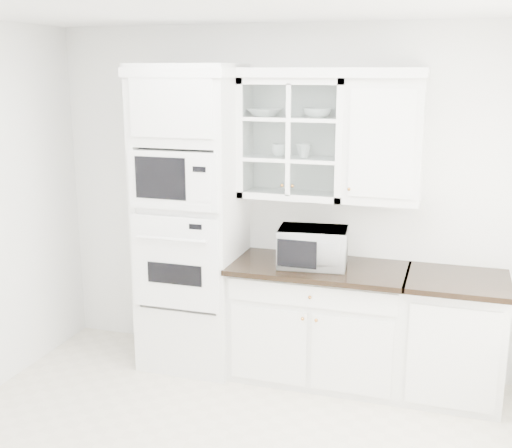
% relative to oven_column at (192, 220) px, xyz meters
% --- Properties ---
extents(room_shell, '(4.00, 3.50, 2.70)m').
position_rel_oven_column_xyz_m(room_shell, '(0.75, -0.99, 0.58)').
color(room_shell, white).
rests_on(room_shell, ground).
extents(oven_column, '(0.76, 0.68, 2.40)m').
position_rel_oven_column_xyz_m(oven_column, '(0.00, 0.00, 0.00)').
color(oven_column, white).
rests_on(oven_column, ground).
extents(base_cabinet_run, '(1.32, 0.67, 0.92)m').
position_rel_oven_column_xyz_m(base_cabinet_run, '(1.03, 0.03, -0.74)').
color(base_cabinet_run, white).
rests_on(base_cabinet_run, ground).
extents(extra_base_cabinet, '(0.72, 0.67, 0.92)m').
position_rel_oven_column_xyz_m(extra_base_cabinet, '(2.03, 0.03, -0.74)').
color(extra_base_cabinet, white).
rests_on(extra_base_cabinet, ground).
extents(upper_cabinet_glass, '(0.80, 0.33, 0.90)m').
position_rel_oven_column_xyz_m(upper_cabinet_glass, '(0.78, 0.17, 0.65)').
color(upper_cabinet_glass, white).
rests_on(upper_cabinet_glass, room_shell).
extents(upper_cabinet_solid, '(0.55, 0.33, 0.90)m').
position_rel_oven_column_xyz_m(upper_cabinet_solid, '(1.46, 0.17, 0.65)').
color(upper_cabinet_solid, white).
rests_on(upper_cabinet_solid, room_shell).
extents(crown_molding, '(2.14, 0.38, 0.07)m').
position_rel_oven_column_xyz_m(crown_molding, '(0.68, 0.14, 1.14)').
color(crown_molding, white).
rests_on(crown_molding, room_shell).
extents(countertop_microwave, '(0.55, 0.47, 0.29)m').
position_rel_oven_column_xyz_m(countertop_microwave, '(0.98, 0.00, -0.13)').
color(countertop_microwave, white).
rests_on(countertop_microwave, base_cabinet_run).
extents(bowl_a, '(0.29, 0.29, 0.06)m').
position_rel_oven_column_xyz_m(bowl_a, '(0.56, 0.16, 0.84)').
color(bowl_a, white).
rests_on(bowl_a, upper_cabinet_glass).
extents(bowl_b, '(0.26, 0.26, 0.07)m').
position_rel_oven_column_xyz_m(bowl_b, '(0.96, 0.18, 0.84)').
color(bowl_b, white).
rests_on(bowl_b, upper_cabinet_glass).
extents(cup_a, '(0.13, 0.13, 0.10)m').
position_rel_oven_column_xyz_m(cup_a, '(0.67, 0.16, 0.56)').
color(cup_a, white).
rests_on(cup_a, upper_cabinet_glass).
extents(cup_b, '(0.13, 0.13, 0.10)m').
position_rel_oven_column_xyz_m(cup_b, '(0.86, 0.17, 0.56)').
color(cup_b, white).
rests_on(cup_b, upper_cabinet_glass).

